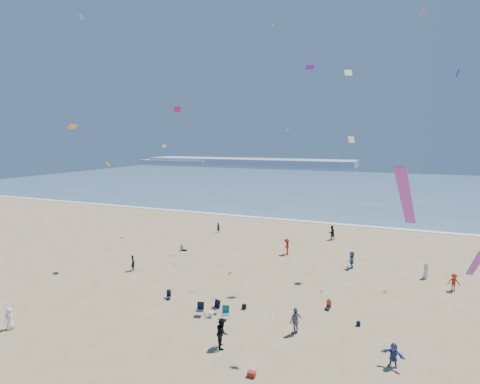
% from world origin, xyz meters
% --- Properties ---
extents(ocean, '(220.00, 100.00, 0.06)m').
position_xyz_m(ocean, '(0.00, 95.00, 0.03)').
color(ocean, '#476B84').
rests_on(ocean, ground).
extents(surf_line, '(220.00, 1.20, 0.08)m').
position_xyz_m(surf_line, '(0.00, 45.00, 0.04)').
color(surf_line, white).
rests_on(surf_line, ground).
extents(headland_far, '(110.00, 20.00, 3.20)m').
position_xyz_m(headland_far, '(-60.00, 170.00, 1.60)').
color(headland_far, '#7A8EA8').
rests_on(headland_far, ground).
extents(headland_near, '(40.00, 14.00, 2.00)m').
position_xyz_m(headland_near, '(-100.00, 165.00, 1.00)').
color(headland_near, '#7A8EA8').
rests_on(headland_near, ground).
extents(standing_flyers, '(30.54, 37.72, 1.92)m').
position_xyz_m(standing_flyers, '(4.51, 16.08, 0.88)').
color(standing_flyers, '#304485').
rests_on(standing_flyers, ground).
extents(seated_group, '(19.52, 31.94, 0.84)m').
position_xyz_m(seated_group, '(-0.78, 7.68, 0.42)').
color(seated_group, silver).
rests_on(seated_group, ground).
extents(chair_cluster, '(2.73, 1.54, 1.00)m').
position_xyz_m(chair_cluster, '(-0.96, 9.96, 0.50)').
color(chair_cluster, black).
rests_on(chair_cluster, ground).
extents(white_tote, '(0.35, 0.20, 0.40)m').
position_xyz_m(white_tote, '(-1.06, 9.76, 0.20)').
color(white_tote, white).
rests_on(white_tote, ground).
extents(black_backpack, '(0.30, 0.22, 0.38)m').
position_xyz_m(black_backpack, '(0.72, 11.98, 0.19)').
color(black_backpack, black).
rests_on(black_backpack, ground).
extents(cooler, '(0.45, 0.30, 0.30)m').
position_xyz_m(cooler, '(4.23, 4.28, 0.15)').
color(cooler, '#A32117').
rests_on(cooler, ground).
extents(navy_bag, '(0.28, 0.18, 0.34)m').
position_xyz_m(navy_bag, '(9.25, 12.58, 0.17)').
color(navy_bag, black).
rests_on(navy_bag, ground).
extents(kites_aloft, '(46.17, 36.23, 27.38)m').
position_xyz_m(kites_aloft, '(8.35, 13.42, 14.88)').
color(kites_aloft, green).
rests_on(kites_aloft, ground).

